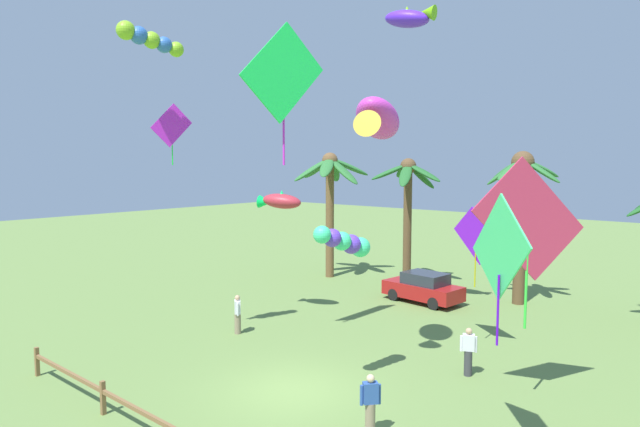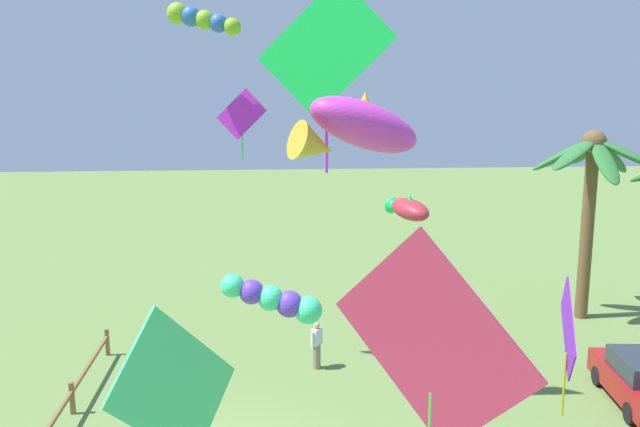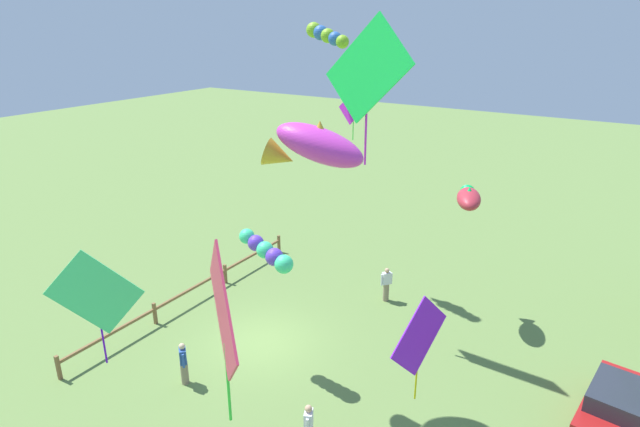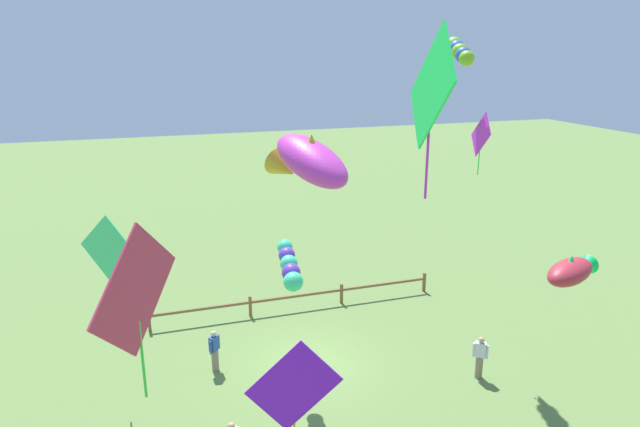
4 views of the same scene
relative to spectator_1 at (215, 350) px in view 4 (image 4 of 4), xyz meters
name	(u,v)px [view 4 (image 4 of 4)]	position (x,y,z in m)	size (l,w,h in m)	color
ground_plane	(309,365)	(-3.34, 0.70, -0.81)	(120.00, 120.00, 0.00)	olive
rail_fence	(297,297)	(-4.16, -3.83, -0.21)	(12.85, 0.12, 0.95)	brown
spectator_1	(215,350)	(0.00, 0.00, 0.00)	(0.42, 0.44, 1.59)	gray
spectator_2	(480,357)	(-8.88, 3.33, 0.00)	(0.45, 0.42, 1.59)	gray
kite_diamond_0	(431,90)	(-6.30, 3.42, 9.31)	(0.68, 3.69, 5.20)	#1CF151
kite_diamond_1	(481,135)	(-9.74, 1.00, 7.48)	(0.32, 1.62, 2.29)	#D128D8
kite_fish_3	(307,161)	(-2.43, 3.75, 7.51)	(2.34, 3.36, 1.82)	#DC3AC0
kite_tube_4	(459,51)	(-9.31, -0.14, 10.38)	(1.04, 2.26, 1.02)	#86C526
kite_tube_5	(289,266)	(-2.34, 1.94, 3.73)	(0.74, 2.25, 1.13)	#3FF09D
kite_diamond_6	(136,293)	(2.33, 4.30, 4.48)	(2.21, 2.78, 4.87)	#C62F51
kite_fish_7	(572,271)	(-9.46, 6.39, 4.41)	(2.20, 1.51, 0.89)	#B62B39
kite_diamond_8	(112,255)	(3.05, 0.48, 4.22)	(1.92, 1.56, 3.39)	#44E983
kite_diamond_9	(294,388)	(-0.83, 7.97, 3.39)	(2.08, 0.66, 3.01)	#7A17DC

